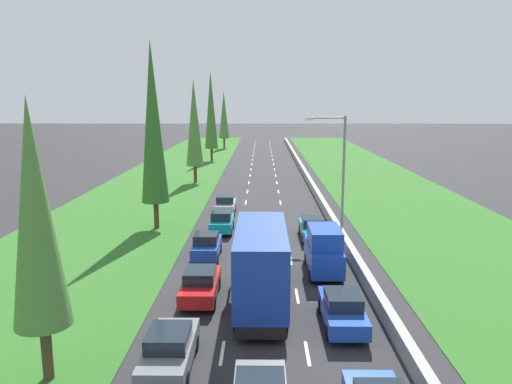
% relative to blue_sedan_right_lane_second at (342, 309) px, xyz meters
% --- Properties ---
extents(ground_plane, '(300.00, 300.00, 0.00)m').
position_rel_blue_sedan_right_lane_second_xyz_m(ground_plane, '(-3.57, 42.47, -0.81)').
color(ground_plane, '#28282B').
rests_on(ground_plane, ground).
extents(grass_verge_left, '(14.00, 140.00, 0.04)m').
position_rel_blue_sedan_right_lane_second_xyz_m(grass_verge_left, '(-16.22, 42.47, -0.79)').
color(grass_verge_left, '#2D6623').
rests_on(grass_verge_left, ground).
extents(grass_verge_right, '(14.00, 140.00, 0.04)m').
position_rel_blue_sedan_right_lane_second_xyz_m(grass_verge_right, '(10.78, 42.47, -0.79)').
color(grass_verge_right, '#2D6623').
rests_on(grass_verge_right, ground).
extents(median_barrier, '(0.44, 120.00, 0.85)m').
position_rel_blue_sedan_right_lane_second_xyz_m(median_barrier, '(2.13, 42.47, -0.39)').
color(median_barrier, '#9E9B93').
rests_on(median_barrier, ground).
extents(lane_markings, '(3.64, 116.00, 0.01)m').
position_rel_blue_sedan_right_lane_second_xyz_m(lane_markings, '(-3.57, 42.47, -0.81)').
color(lane_markings, white).
rests_on(lane_markings, ground).
extents(blue_sedan_right_lane_second, '(1.82, 4.50, 1.64)m').
position_rel_blue_sedan_right_lane_second_xyz_m(blue_sedan_right_lane_second, '(0.00, 0.00, 0.00)').
color(blue_sedan_right_lane_second, '#1E47B7').
rests_on(blue_sedan_right_lane_second, ground).
extents(grey_sedan_left_lane, '(1.82, 4.50, 1.64)m').
position_rel_blue_sedan_right_lane_second_xyz_m(grey_sedan_left_lane, '(-7.24, -3.75, 0.00)').
color(grey_sedan_left_lane, slate).
rests_on(grey_sedan_left_lane, ground).
extents(red_sedan_left_lane, '(1.82, 4.50, 1.64)m').
position_rel_blue_sedan_right_lane_second_xyz_m(red_sedan_left_lane, '(-6.88, 3.08, 0.00)').
color(red_sedan_left_lane, red).
rests_on(red_sedan_left_lane, ground).
extents(blue_hatchback_left_lane_fourth, '(1.74, 3.90, 1.72)m').
position_rel_blue_sedan_right_lane_second_xyz_m(blue_hatchback_left_lane_fourth, '(-7.31, 9.76, 0.02)').
color(blue_hatchback_left_lane_fourth, '#1E47B7').
rests_on(blue_hatchback_left_lane_fourth, ground).
extents(blue_van_right_lane, '(1.96, 4.90, 2.82)m').
position_rel_blue_sedan_right_lane_second_xyz_m(blue_van_right_lane, '(0.01, 7.15, 0.59)').
color(blue_van_right_lane, '#1E47B7').
rests_on(blue_van_right_lane, ground).
extents(teal_hatchback_left_lane, '(1.74, 3.90, 1.72)m').
position_rel_blue_sedan_right_lane_second_xyz_m(teal_hatchback_left_lane, '(-6.83, 16.18, 0.02)').
color(teal_hatchback_left_lane, teal).
rests_on(teal_hatchback_left_lane, ground).
extents(silver_hatchback_left_lane, '(1.74, 3.90, 1.72)m').
position_rel_blue_sedan_right_lane_second_xyz_m(silver_hatchback_left_lane, '(-6.98, 22.46, 0.02)').
color(silver_hatchback_left_lane, silver).
rests_on(silver_hatchback_left_lane, ground).
extents(blue_box_truck_centre_lane, '(2.46, 9.40, 4.18)m').
position_rel_blue_sedan_right_lane_second_xyz_m(blue_box_truck_centre_lane, '(-3.74, 2.49, 1.37)').
color(blue_box_truck_centre_lane, black).
rests_on(blue_box_truck_centre_lane, ground).
extents(teal_sedan_right_lane, '(1.82, 4.50, 1.64)m').
position_rel_blue_sedan_right_lane_second_xyz_m(teal_sedan_right_lane, '(0.11, 14.49, 0.00)').
color(teal_sedan_right_lane, teal).
rests_on(teal_sedan_right_lane, ground).
extents(poplar_tree_nearest, '(2.06, 2.06, 10.43)m').
position_rel_blue_sedan_right_lane_second_xyz_m(poplar_tree_nearest, '(-11.62, -4.53, 5.45)').
color(poplar_tree_nearest, '#4C3823').
rests_on(poplar_tree_nearest, ground).
extents(poplar_tree_second, '(2.17, 2.17, 14.81)m').
position_rel_blue_sedan_right_lane_second_xyz_m(poplar_tree_second, '(-12.18, 17.30, 7.65)').
color(poplar_tree_second, '#4C3823').
rests_on(poplar_tree_second, ground).
extents(poplar_tree_third, '(2.12, 2.12, 12.72)m').
position_rel_blue_sedan_right_lane_second_xyz_m(poplar_tree_third, '(-11.97, 39.23, 6.60)').
color(poplar_tree_third, '#4C3823').
rests_on(poplar_tree_third, ground).
extents(poplar_tree_fourth, '(2.17, 2.17, 14.95)m').
position_rel_blue_sedan_right_lane_second_xyz_m(poplar_tree_fourth, '(-12.14, 61.23, 7.72)').
color(poplar_tree_fourth, '#4C3823').
rests_on(poplar_tree_fourth, ground).
extents(poplar_tree_fifth, '(2.10, 2.10, 11.98)m').
position_rel_blue_sedan_right_lane_second_xyz_m(poplar_tree_fifth, '(-11.66, 82.84, 6.23)').
color(poplar_tree_fifth, '#4C3823').
rests_on(poplar_tree_fifth, ground).
extents(street_light_mast, '(3.20, 0.28, 9.00)m').
position_rel_blue_sedan_right_lane_second_xyz_m(street_light_mast, '(2.41, 17.40, 4.42)').
color(street_light_mast, gray).
rests_on(street_light_mast, ground).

